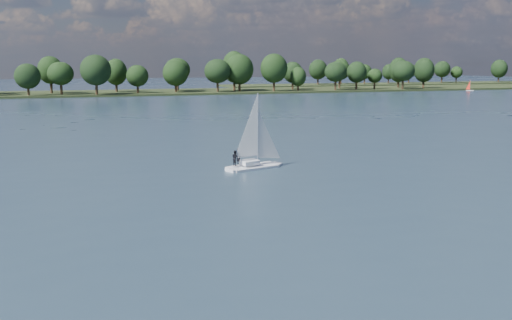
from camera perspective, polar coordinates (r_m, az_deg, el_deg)
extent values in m
plane|color=#233342|center=(114.66, -4.75, 3.93)|extent=(700.00, 700.00, 0.00)
cube|color=black|center=(224.53, -12.10, 6.52)|extent=(660.00, 40.00, 1.50)
cube|color=black|center=(330.03, 15.62, 7.30)|extent=(220.00, 30.00, 1.40)
cube|color=silver|center=(61.99, -0.26, -0.89)|extent=(6.78, 3.68, 0.77)
cube|color=silver|center=(61.86, -0.26, -0.19)|extent=(2.17, 1.67, 0.48)
cylinder|color=#AFAEB5|center=(61.35, -0.26, 3.13)|extent=(0.12, 0.12, 7.68)
imported|color=black|center=(61.69, -1.77, 0.36)|extent=(0.57, 0.70, 1.66)
imported|color=black|center=(60.75, -2.09, 0.21)|extent=(0.81, 0.94, 1.66)
cube|color=white|center=(259.18, 20.60, 6.51)|extent=(3.17, 2.74, 0.49)
cylinder|color=silver|center=(259.08, 20.63, 7.04)|extent=(0.09, 0.09, 4.35)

